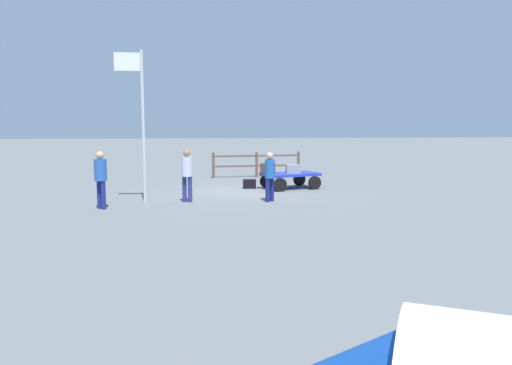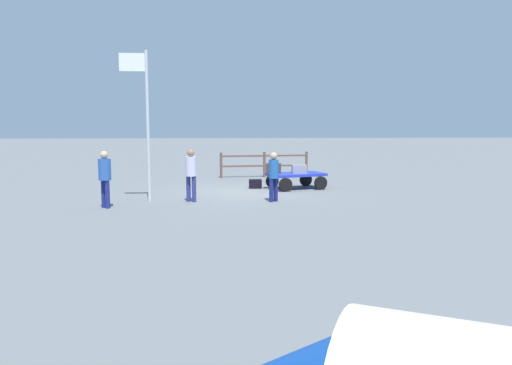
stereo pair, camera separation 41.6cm
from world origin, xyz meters
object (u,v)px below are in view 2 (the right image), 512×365
(worker_lead, at_px, (274,173))
(worker_supervisor, at_px, (105,174))
(worker_trailing, at_px, (191,171))
(flagpole, at_px, (144,113))
(suitcase_dark, at_px, (273,168))
(luggage_cart, at_px, (296,177))
(suitcase_tan, at_px, (299,169))
(suitcase_navy, at_px, (255,184))

(worker_lead, bearing_deg, worker_supervisor, 9.89)
(worker_trailing, height_order, worker_supervisor, worker_supervisor)
(flagpole, bearing_deg, suitcase_dark, -147.96)
(worker_lead, xyz_separation_m, flagpole, (4.18, -0.33, 1.96))
(luggage_cart, height_order, worker_trailing, worker_trailing)
(suitcase_tan, bearing_deg, flagpole, 25.59)
(worker_supervisor, relative_size, flagpole, 0.36)
(suitcase_tan, bearing_deg, suitcase_dark, -10.93)
(luggage_cart, xyz_separation_m, suitcase_navy, (1.57, -0.23, -0.29))
(suitcase_tan, height_order, suitcase_dark, suitcase_dark)
(suitcase_tan, relative_size, worker_supervisor, 0.33)
(worker_trailing, bearing_deg, worker_lead, 176.98)
(luggage_cart, distance_m, suitcase_navy, 1.61)
(suitcase_tan, distance_m, suitcase_navy, 1.83)
(suitcase_tan, relative_size, suitcase_dark, 0.92)
(suitcase_tan, xyz_separation_m, suitcase_navy, (1.67, -0.41, -0.61))
(luggage_cart, height_order, suitcase_navy, luggage_cart)
(worker_trailing, distance_m, flagpole, 2.41)
(suitcase_dark, height_order, worker_supervisor, worker_supervisor)
(flagpole, bearing_deg, worker_trailing, 172.85)
(flagpole, bearing_deg, suitcase_navy, -141.43)
(suitcase_navy, bearing_deg, flagpole, 38.57)
(suitcase_dark, height_order, suitcase_navy, suitcase_dark)
(worker_supervisor, bearing_deg, worker_lead, -170.11)
(worker_trailing, bearing_deg, worker_supervisor, 22.63)
(suitcase_dark, height_order, worker_lead, worker_lead)
(luggage_cart, xyz_separation_m, suitcase_dark, (0.87, -0.01, 0.34))
(worker_supervisor, bearing_deg, luggage_cart, -147.76)
(luggage_cart, xyz_separation_m, worker_supervisor, (6.40, 4.04, 0.57))
(worker_lead, relative_size, worker_trailing, 0.95)
(worker_lead, distance_m, flagpole, 4.63)
(luggage_cart, relative_size, flagpole, 0.49)
(suitcase_tan, bearing_deg, worker_lead, 66.49)
(luggage_cart, xyz_separation_m, worker_lead, (1.17, 3.12, 0.47))
(luggage_cart, xyz_separation_m, flagpole, (5.35, 2.80, 2.44))
(worker_supervisor, bearing_deg, flagpole, -130.09)
(worker_trailing, relative_size, flagpole, 0.35)
(suitcase_tan, xyz_separation_m, worker_supervisor, (6.51, 3.86, 0.25))
(worker_supervisor, bearing_deg, suitcase_navy, -138.60)
(luggage_cart, relative_size, worker_lead, 1.49)
(suitcase_tan, height_order, worker_supervisor, worker_supervisor)
(luggage_cart, relative_size, worker_trailing, 1.40)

